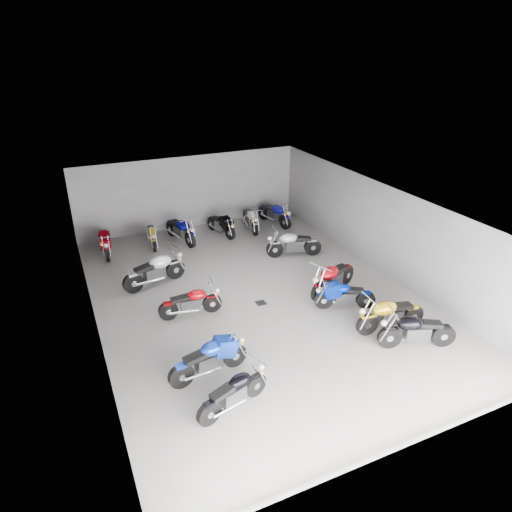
# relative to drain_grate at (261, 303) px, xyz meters

# --- Properties ---
(ground) EXTENTS (14.00, 14.00, 0.00)m
(ground) POSITION_rel_drain_grate_xyz_m (0.00, 0.50, -0.01)
(ground) COLOR gray
(ground) RESTS_ON ground
(wall_back) EXTENTS (10.00, 0.10, 3.20)m
(wall_back) POSITION_rel_drain_grate_xyz_m (0.00, 7.50, 1.59)
(wall_back) COLOR gray
(wall_back) RESTS_ON ground
(wall_left) EXTENTS (0.10, 14.00, 3.20)m
(wall_left) POSITION_rel_drain_grate_xyz_m (-5.00, 0.50, 1.59)
(wall_left) COLOR gray
(wall_left) RESTS_ON ground
(wall_right) EXTENTS (0.10, 14.00, 3.20)m
(wall_right) POSITION_rel_drain_grate_xyz_m (5.00, 0.50, 1.59)
(wall_right) COLOR gray
(wall_right) RESTS_ON ground
(ceiling) EXTENTS (10.00, 14.00, 0.04)m
(ceiling) POSITION_rel_drain_grate_xyz_m (0.00, 0.50, 3.21)
(ceiling) COLOR black
(ceiling) RESTS_ON wall_back
(drain_grate) EXTENTS (0.32, 0.32, 0.01)m
(drain_grate) POSITION_rel_drain_grate_xyz_m (0.00, 0.00, 0.00)
(drain_grate) COLOR black
(drain_grate) RESTS_ON ground
(motorcycle_left_a) EXTENTS (1.91, 0.71, 0.86)m
(motorcycle_left_a) POSITION_rel_drain_grate_xyz_m (-2.53, -3.97, 0.47)
(motorcycle_left_a) COLOR black
(motorcycle_left_a) RESTS_ON ground
(motorcycle_left_b) EXTENTS (2.15, 0.52, 0.95)m
(motorcycle_left_b) POSITION_rel_drain_grate_xyz_m (-2.65, -2.66, 0.51)
(motorcycle_left_b) COLOR black
(motorcycle_left_b) RESTS_ON ground
(motorcycle_left_d) EXTENTS (1.97, 0.43, 0.86)m
(motorcycle_left_d) POSITION_rel_drain_grate_xyz_m (-2.25, 0.23, 0.47)
(motorcycle_left_d) COLOR black
(motorcycle_left_d) RESTS_ON ground
(motorcycle_left_f) EXTENTS (2.27, 0.72, 1.01)m
(motorcycle_left_f) POSITION_rel_drain_grate_xyz_m (-2.79, 2.62, 0.55)
(motorcycle_left_f) COLOR black
(motorcycle_left_f) RESTS_ON ground
(motorcycle_right_a) EXTENTS (2.08, 0.92, 0.96)m
(motorcycle_right_a) POSITION_rel_drain_grate_xyz_m (2.90, -3.85, 0.52)
(motorcycle_right_a) COLOR black
(motorcycle_right_a) RESTS_ON ground
(motorcycle_right_b) EXTENTS (2.21, 0.49, 0.97)m
(motorcycle_right_b) POSITION_rel_drain_grate_xyz_m (2.77, -2.91, 0.52)
(motorcycle_right_b) COLOR black
(motorcycle_right_b) RESTS_ON ground
(motorcycle_right_c) EXTENTS (1.82, 0.88, 0.85)m
(motorcycle_right_c) POSITION_rel_drain_grate_xyz_m (2.26, -1.35, 0.46)
(motorcycle_right_c) COLOR black
(motorcycle_right_c) RESTS_ON ground
(motorcycle_right_d) EXTENTS (2.16, 1.00, 1.00)m
(motorcycle_right_d) POSITION_rel_drain_grate_xyz_m (2.48, -0.35, 0.54)
(motorcycle_right_d) COLOR black
(motorcycle_right_d) RESTS_ON ground
(motorcycle_right_f) EXTENTS (2.15, 0.74, 0.96)m
(motorcycle_right_f) POSITION_rel_drain_grate_xyz_m (2.65, 2.71, 0.52)
(motorcycle_right_f) COLOR black
(motorcycle_right_f) RESTS_ON ground
(motorcycle_back_a) EXTENTS (0.48, 2.24, 0.98)m
(motorcycle_back_a) POSITION_rel_drain_grate_xyz_m (-4.00, 5.97, 0.53)
(motorcycle_back_a) COLOR black
(motorcycle_back_a) RESTS_ON ground
(motorcycle_back_b) EXTENTS (0.44, 1.93, 0.85)m
(motorcycle_back_b) POSITION_rel_drain_grate_xyz_m (-2.14, 6.01, 0.46)
(motorcycle_back_b) COLOR black
(motorcycle_back_b) RESTS_ON ground
(motorcycle_back_c) EXTENTS (0.71, 2.24, 1.00)m
(motorcycle_back_c) POSITION_rel_drain_grate_xyz_m (-0.95, 5.89, 0.54)
(motorcycle_back_c) COLOR black
(motorcycle_back_c) RESTS_ON ground
(motorcycle_back_d) EXTENTS (0.62, 1.95, 0.87)m
(motorcycle_back_d) POSITION_rel_drain_grate_xyz_m (0.85, 5.91, 0.47)
(motorcycle_back_d) COLOR black
(motorcycle_back_d) RESTS_ON ground
(motorcycle_back_e) EXTENTS (0.50, 2.09, 0.92)m
(motorcycle_back_e) POSITION_rel_drain_grate_xyz_m (2.25, 5.92, 0.50)
(motorcycle_back_e) COLOR black
(motorcycle_back_e) RESTS_ON ground
(motorcycle_back_f) EXTENTS (0.67, 2.16, 0.96)m
(motorcycle_back_f) POSITION_rel_drain_grate_xyz_m (3.53, 6.07, 0.52)
(motorcycle_back_f) COLOR black
(motorcycle_back_f) RESTS_ON ground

